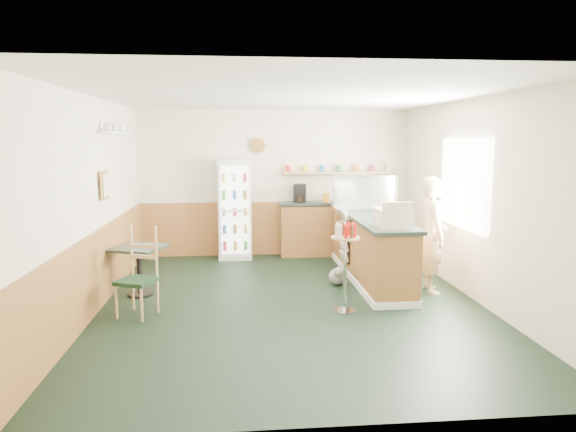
{
  "coord_description": "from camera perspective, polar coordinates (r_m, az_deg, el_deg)",
  "views": [
    {
      "loc": [
        -0.64,
        -6.55,
        2.15
      ],
      "look_at": [
        0.03,
        0.6,
        1.08
      ],
      "focal_mm": 32.0,
      "sensor_mm": 36.0,
      "label": 1
    }
  ],
  "objects": [
    {
      "name": "back_counter",
      "position": [
        9.67,
        5.63,
        -1.14
      ],
      "size": [
        2.24,
        0.42,
        1.69
      ],
      "color": "#995C31",
      "rests_on": "ground"
    },
    {
      "name": "cafe_chair",
      "position": [
        6.64,
        -16.4,
        -5.62
      ],
      "size": [
        0.54,
        0.54,
        1.1
      ],
      "rotation": [
        0.0,
        0.0,
        -0.39
      ],
      "color": "black",
      "rests_on": "ground"
    },
    {
      "name": "shopkeeper",
      "position": [
        7.51,
        15.76,
        -2.05
      ],
      "size": [
        0.44,
        0.58,
        1.65
      ],
      "primitive_type": "imported",
      "rotation": [
        0.0,
        0.0,
        1.48
      ],
      "color": "tan",
      "rests_on": "ground"
    },
    {
      "name": "drinks_fridge",
      "position": [
        9.38,
        -5.93,
        0.74
      ],
      "size": [
        0.59,
        0.52,
        1.8
      ],
      "color": "silver",
      "rests_on": "ground"
    },
    {
      "name": "service_counter",
      "position": [
        8.06,
        9.08,
        -3.75
      ],
      "size": [
        0.68,
        3.01,
        1.01
      ],
      "color": "#995C31",
      "rests_on": "ground"
    },
    {
      "name": "dog_doorstop",
      "position": [
        7.72,
        5.5,
        -6.65
      ],
      "size": [
        0.25,
        0.32,
        0.3
      ],
      "rotation": [
        0.0,
        0.0,
        0.29
      ],
      "color": "gray",
      "rests_on": "ground"
    },
    {
      "name": "display_case",
      "position": [
        8.37,
        8.44,
        2.45
      ],
      "size": [
        0.99,
        0.51,
        0.56
      ],
      "color": "silver",
      "rests_on": "service_counter"
    },
    {
      "name": "cafe_table",
      "position": [
        7.42,
        -16.22,
        -4.83
      ],
      "size": [
        0.8,
        0.8,
        0.69
      ],
      "rotation": [
        0.0,
        0.0,
        -0.33
      ],
      "color": "black",
      "rests_on": "ground"
    },
    {
      "name": "cash_register",
      "position": [
        6.88,
        11.52,
        -0.21
      ],
      "size": [
        0.44,
        0.46,
        0.25
      ],
      "primitive_type": "cube",
      "rotation": [
        0.0,
        0.0,
        0.04
      ],
      "color": "beige",
      "rests_on": "service_counter"
    },
    {
      "name": "room_envelope",
      "position": [
        7.33,
        -2.1,
        3.54
      ],
      "size": [
        5.04,
        6.02,
        2.72
      ],
      "color": "beige",
      "rests_on": "ground"
    },
    {
      "name": "condiment_stand",
      "position": [
        6.43,
        6.39,
        -4.06
      ],
      "size": [
        0.36,
        0.36,
        1.12
      ],
      "rotation": [
        0.0,
        0.0,
        0.35
      ],
      "color": "silver",
      "rests_on": "ground"
    },
    {
      "name": "newspaper_rack",
      "position": [
        8.17,
        6.29,
        -2.26
      ],
      "size": [
        0.09,
        0.41,
        0.82
      ],
      "color": "black",
      "rests_on": "ground"
    },
    {
      "name": "ground",
      "position": [
        6.93,
        0.22,
        -9.63
      ],
      "size": [
        6.0,
        6.0,
        0.0
      ],
      "primitive_type": "plane",
      "color": "black",
      "rests_on": "ground"
    }
  ]
}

